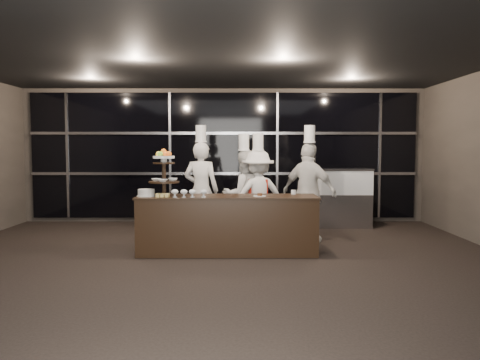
{
  "coord_description": "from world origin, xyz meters",
  "views": [
    {
      "loc": [
        0.34,
        -5.56,
        1.69
      ],
      "look_at": [
        0.36,
        2.09,
        1.15
      ],
      "focal_mm": 35.0,
      "sensor_mm": 36.0,
      "label": 1
    }
  ],
  "objects_px": {
    "chef_b": "(244,194)",
    "display_case": "(337,194)",
    "chef_a": "(201,189)",
    "display_stand": "(164,169)",
    "chef_c": "(258,195)",
    "chef_d": "(309,192)",
    "buffet_counter": "(227,224)",
    "layer_cake": "(146,193)"
  },
  "relations": [
    {
      "from": "display_case",
      "to": "layer_cake",
      "type": "bearing_deg",
      "value": -144.13
    },
    {
      "from": "display_case",
      "to": "chef_c",
      "type": "height_order",
      "value": "chef_c"
    },
    {
      "from": "buffet_counter",
      "to": "display_case",
      "type": "xyz_separation_m",
      "value": [
        2.27,
        2.51,
        0.22
      ]
    },
    {
      "from": "display_stand",
      "to": "chef_c",
      "type": "height_order",
      "value": "chef_c"
    },
    {
      "from": "buffet_counter",
      "to": "chef_b",
      "type": "height_order",
      "value": "chef_b"
    },
    {
      "from": "chef_b",
      "to": "chef_c",
      "type": "xyz_separation_m",
      "value": [
        0.25,
        -0.13,
        -0.0
      ]
    },
    {
      "from": "chef_a",
      "to": "chef_b",
      "type": "bearing_deg",
      "value": -9.01
    },
    {
      "from": "buffet_counter",
      "to": "chef_d",
      "type": "xyz_separation_m",
      "value": [
        1.42,
        0.86,
        0.43
      ]
    },
    {
      "from": "display_stand",
      "to": "display_case",
      "type": "xyz_separation_m",
      "value": [
        3.27,
        2.51,
        -0.65
      ]
    },
    {
      "from": "layer_cake",
      "to": "chef_b",
      "type": "bearing_deg",
      "value": 36.8
    },
    {
      "from": "layer_cake",
      "to": "chef_a",
      "type": "height_order",
      "value": "chef_a"
    },
    {
      "from": "chef_b",
      "to": "display_stand",
      "type": "bearing_deg",
      "value": -138.97
    },
    {
      "from": "chef_c",
      "to": "display_stand",
      "type": "bearing_deg",
      "value": -147.28
    },
    {
      "from": "buffet_counter",
      "to": "display_case",
      "type": "height_order",
      "value": "display_case"
    },
    {
      "from": "layer_cake",
      "to": "chef_a",
      "type": "xyz_separation_m",
      "value": [
        0.76,
        1.28,
        -0.06
      ]
    },
    {
      "from": "display_case",
      "to": "chef_b",
      "type": "distance_m",
      "value": 2.44
    },
    {
      "from": "chef_a",
      "to": "chef_c",
      "type": "xyz_separation_m",
      "value": [
        1.04,
        -0.25,
        -0.09
      ]
    },
    {
      "from": "display_stand",
      "to": "layer_cake",
      "type": "height_order",
      "value": "display_stand"
    },
    {
      "from": "buffet_counter",
      "to": "display_stand",
      "type": "relative_size",
      "value": 3.81
    },
    {
      "from": "chef_d",
      "to": "buffet_counter",
      "type": "bearing_deg",
      "value": -148.92
    },
    {
      "from": "chef_b",
      "to": "chef_c",
      "type": "bearing_deg",
      "value": -27.05
    },
    {
      "from": "chef_c",
      "to": "chef_d",
      "type": "xyz_separation_m",
      "value": [
        0.9,
        -0.12,
        0.07
      ]
    },
    {
      "from": "chef_a",
      "to": "display_case",
      "type": "bearing_deg",
      "value": 24.7
    },
    {
      "from": "layer_cake",
      "to": "display_case",
      "type": "relative_size",
      "value": 0.22
    },
    {
      "from": "display_stand",
      "to": "chef_b",
      "type": "distance_m",
      "value": 1.76
    },
    {
      "from": "chef_b",
      "to": "display_case",
      "type": "bearing_deg",
      "value": 35.13
    },
    {
      "from": "display_stand",
      "to": "chef_a",
      "type": "relative_size",
      "value": 0.36
    },
    {
      "from": "buffet_counter",
      "to": "chef_d",
      "type": "distance_m",
      "value": 1.72
    },
    {
      "from": "chef_b",
      "to": "chef_d",
      "type": "height_order",
      "value": "chef_d"
    },
    {
      "from": "buffet_counter",
      "to": "chef_c",
      "type": "relative_size",
      "value": 1.47
    },
    {
      "from": "buffet_counter",
      "to": "layer_cake",
      "type": "bearing_deg",
      "value": -177.75
    },
    {
      "from": "chef_a",
      "to": "buffet_counter",
      "type": "bearing_deg",
      "value": -67.34
    },
    {
      "from": "display_case",
      "to": "chef_a",
      "type": "bearing_deg",
      "value": -155.3
    },
    {
      "from": "chef_c",
      "to": "chef_d",
      "type": "distance_m",
      "value": 0.91
    },
    {
      "from": "layer_cake",
      "to": "chef_b",
      "type": "relative_size",
      "value": 0.16
    },
    {
      "from": "chef_a",
      "to": "chef_c",
      "type": "distance_m",
      "value": 1.07
    },
    {
      "from": "chef_d",
      "to": "chef_a",
      "type": "bearing_deg",
      "value": 169.03
    },
    {
      "from": "buffet_counter",
      "to": "display_case",
      "type": "relative_size",
      "value": 2.04
    },
    {
      "from": "display_stand",
      "to": "chef_a",
      "type": "bearing_deg",
      "value": 68.46
    },
    {
      "from": "chef_a",
      "to": "display_stand",
      "type": "bearing_deg",
      "value": -111.54
    },
    {
      "from": "display_stand",
      "to": "display_case",
      "type": "relative_size",
      "value": 0.53
    },
    {
      "from": "chef_d",
      "to": "chef_b",
      "type": "bearing_deg",
      "value": 167.71
    }
  ]
}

